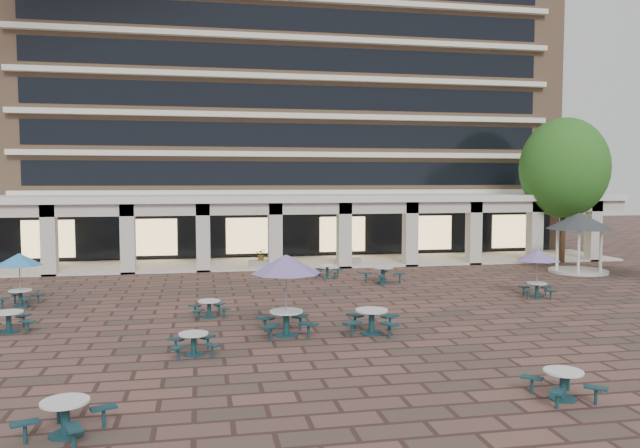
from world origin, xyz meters
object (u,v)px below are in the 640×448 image
at_px(picnic_table_0, 65,415).
at_px(planter_left, 261,260).
at_px(picnic_table_1, 563,382).
at_px(gazebo, 579,228).
at_px(planter_right, 349,259).
at_px(picnic_table_2, 372,319).

distance_m(picnic_table_0, planter_left, 24.74).
relative_size(picnic_table_1, gazebo, 0.45).
relative_size(picnic_table_0, planter_right, 1.36).
distance_m(picnic_table_0, picnic_table_2, 11.19).
bearing_deg(picnic_table_1, picnic_table_0, 177.04).
relative_size(picnic_table_0, picnic_table_2, 0.90).
relative_size(picnic_table_1, planter_right, 1.10).
bearing_deg(planter_left, planter_right, -0.00).
distance_m(picnic_table_2, planter_right, 17.05).
bearing_deg(picnic_table_2, picnic_table_1, -50.01).
height_order(picnic_table_0, picnic_table_1, picnic_table_0).
height_order(planter_left, planter_right, planter_left).
xyz_separation_m(planter_left, planter_right, (5.42, -0.00, -0.04)).
bearing_deg(planter_right, gazebo, -21.94).
height_order(picnic_table_0, planter_left, planter_left).
bearing_deg(planter_right, planter_left, 180.00).
relative_size(picnic_table_2, gazebo, 0.62).
distance_m(picnic_table_2, gazebo, 19.68).
height_order(gazebo, planter_left, gazebo).
height_order(picnic_table_1, planter_right, planter_right).
bearing_deg(planter_left, picnic_table_2, -82.46).
bearing_deg(picnic_table_1, gazebo, 52.80).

